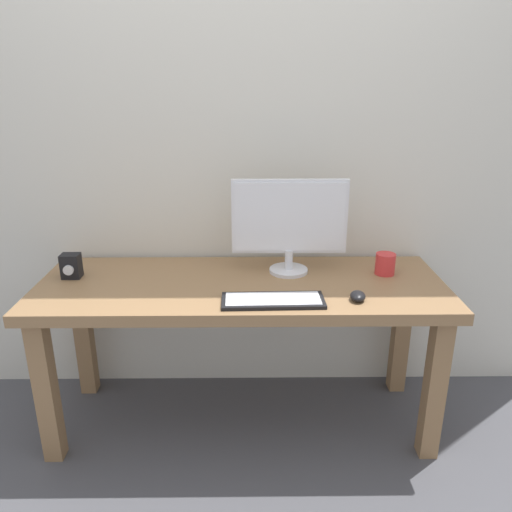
{
  "coord_description": "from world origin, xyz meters",
  "views": [
    {
      "loc": [
        0.04,
        -1.99,
        1.54
      ],
      "look_at": [
        0.06,
        0.0,
        0.83
      ],
      "focal_mm": 34.84,
      "sensor_mm": 36.0,
      "label": 1
    }
  ],
  "objects_px": {
    "desk": "(241,303)",
    "keyboard_primary": "(273,300)",
    "monitor": "(289,222)",
    "audio_controller": "(71,266)",
    "coffee_mug": "(385,264)",
    "mouse": "(358,296)"
  },
  "relations": [
    {
      "from": "monitor",
      "to": "desk",
      "type": "bearing_deg",
      "value": -149.13
    },
    {
      "from": "coffee_mug",
      "to": "monitor",
      "type": "bearing_deg",
      "value": 175.05
    },
    {
      "from": "mouse",
      "to": "audio_controller",
      "type": "distance_m",
      "value": 1.24
    },
    {
      "from": "mouse",
      "to": "monitor",
      "type": "bearing_deg",
      "value": 139.64
    },
    {
      "from": "desk",
      "to": "audio_controller",
      "type": "bearing_deg",
      "value": 175.32
    },
    {
      "from": "keyboard_primary",
      "to": "audio_controller",
      "type": "relative_size",
      "value": 3.77
    },
    {
      "from": "monitor",
      "to": "audio_controller",
      "type": "distance_m",
      "value": 0.98
    },
    {
      "from": "audio_controller",
      "to": "coffee_mug",
      "type": "distance_m",
      "value": 1.4
    },
    {
      "from": "audio_controller",
      "to": "coffee_mug",
      "type": "bearing_deg",
      "value": 1.19
    },
    {
      "from": "desk",
      "to": "coffee_mug",
      "type": "xyz_separation_m",
      "value": [
        0.65,
        0.09,
        0.15
      ]
    },
    {
      "from": "monitor",
      "to": "audio_controller",
      "type": "height_order",
      "value": "monitor"
    },
    {
      "from": "desk",
      "to": "coffee_mug",
      "type": "bearing_deg",
      "value": 7.97
    },
    {
      "from": "mouse",
      "to": "keyboard_primary",
      "type": "bearing_deg",
      "value": -166.0
    },
    {
      "from": "keyboard_primary",
      "to": "audio_controller",
      "type": "xyz_separation_m",
      "value": [
        -0.88,
        0.27,
        0.05
      ]
    },
    {
      "from": "keyboard_primary",
      "to": "monitor",
      "type": "bearing_deg",
      "value": 75.8
    },
    {
      "from": "monitor",
      "to": "keyboard_primary",
      "type": "xyz_separation_m",
      "value": [
        -0.08,
        -0.33,
        -0.22
      ]
    },
    {
      "from": "desk",
      "to": "audio_controller",
      "type": "relative_size",
      "value": 16.23
    },
    {
      "from": "coffee_mug",
      "to": "audio_controller",
      "type": "bearing_deg",
      "value": -178.81
    },
    {
      "from": "keyboard_primary",
      "to": "desk",
      "type": "bearing_deg",
      "value": 121.88
    },
    {
      "from": "audio_controller",
      "to": "coffee_mug",
      "type": "height_order",
      "value": "audio_controller"
    },
    {
      "from": "monitor",
      "to": "coffee_mug",
      "type": "distance_m",
      "value": 0.47
    },
    {
      "from": "desk",
      "to": "keyboard_primary",
      "type": "distance_m",
      "value": 0.27
    }
  ]
}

